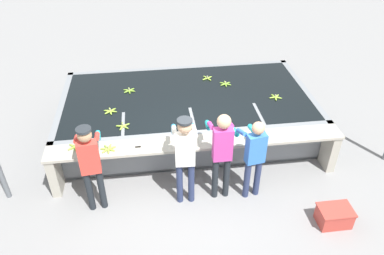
# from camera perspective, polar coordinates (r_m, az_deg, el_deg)

# --- Properties ---
(ground_plane) EXTENTS (80.00, 80.00, 0.00)m
(ground_plane) POSITION_cam_1_polar(r_m,az_deg,el_deg) (7.04, 1.11, -8.79)
(ground_plane) COLOR gray
(ground_plane) RESTS_ON ground
(wash_tank) EXTENTS (5.32, 2.84, 0.85)m
(wash_tank) POSITION_cam_1_polar(r_m,az_deg,el_deg) (8.23, -0.76, 2.30)
(wash_tank) COLOR gray
(wash_tank) RESTS_ON ground
(work_ledge) EXTENTS (5.32, 0.45, 0.85)m
(work_ledge) POSITION_cam_1_polar(r_m,az_deg,el_deg) (6.79, 0.89, -3.65)
(work_ledge) COLOR #A8A393
(work_ledge) RESTS_ON ground
(worker_0) EXTENTS (0.45, 0.73, 1.67)m
(worker_0) POSITION_cam_1_polar(r_m,az_deg,el_deg) (6.19, -15.29, -4.94)
(worker_0) COLOR #1E2328
(worker_0) RESTS_ON ground
(worker_1) EXTENTS (0.43, 0.73, 1.72)m
(worker_1) POSITION_cam_1_polar(r_m,az_deg,el_deg) (6.08, -1.08, -3.88)
(worker_1) COLOR navy
(worker_1) RESTS_ON ground
(worker_2) EXTENTS (0.40, 0.72, 1.72)m
(worker_2) POSITION_cam_1_polar(r_m,az_deg,el_deg) (6.21, 4.59, -3.25)
(worker_2) COLOR #1E2328
(worker_2) RESTS_ON ground
(worker_3) EXTENTS (0.48, 0.74, 1.57)m
(worker_3) POSITION_cam_1_polar(r_m,az_deg,el_deg) (6.36, 9.45, -3.84)
(worker_3) COLOR navy
(worker_3) RESTS_ON ground
(banana_bunch_floating_0) EXTENTS (0.27, 0.28, 0.08)m
(banana_bunch_floating_0) POSITION_cam_1_polar(r_m,az_deg,el_deg) (8.27, -9.54, 5.58)
(banana_bunch_floating_0) COLOR #75A333
(banana_bunch_floating_0) RESTS_ON wash_tank
(banana_bunch_floating_1) EXTENTS (0.27, 0.28, 0.08)m
(banana_bunch_floating_1) POSITION_cam_1_polar(r_m,az_deg,el_deg) (8.11, 12.60, 4.54)
(banana_bunch_floating_1) COLOR #93BC3D
(banana_bunch_floating_1) RESTS_ON wash_tank
(banana_bunch_floating_2) EXTENTS (0.27, 0.27, 0.08)m
(banana_bunch_floating_2) POSITION_cam_1_polar(r_m,az_deg,el_deg) (7.13, -10.45, 0.23)
(banana_bunch_floating_2) COLOR #8CB738
(banana_bunch_floating_2) RESTS_ON wash_tank
(banana_bunch_floating_3) EXTENTS (0.26, 0.26, 0.08)m
(banana_bunch_floating_3) POSITION_cam_1_polar(r_m,az_deg,el_deg) (8.67, 2.34, 7.53)
(banana_bunch_floating_3) COLOR #93BC3D
(banana_bunch_floating_3) RESTS_ON wash_tank
(banana_bunch_floating_4) EXTENTS (0.28, 0.28, 0.08)m
(banana_bunch_floating_4) POSITION_cam_1_polar(r_m,az_deg,el_deg) (7.62, -12.35, 2.46)
(banana_bunch_floating_4) COLOR #8CB738
(banana_bunch_floating_4) RESTS_ON wash_tank
(banana_bunch_floating_5) EXTENTS (0.27, 0.28, 0.08)m
(banana_bunch_floating_5) POSITION_cam_1_polar(r_m,az_deg,el_deg) (8.46, 5.11, 6.65)
(banana_bunch_floating_5) COLOR #75A333
(banana_bunch_floating_5) RESTS_ON wash_tank
(banana_bunch_ledge_0) EXTENTS (0.27, 0.28, 0.08)m
(banana_bunch_ledge_0) POSITION_cam_1_polar(r_m,az_deg,el_deg) (6.81, -17.39, -2.81)
(banana_bunch_ledge_0) COLOR #8CB738
(banana_bunch_ledge_0) RESTS_ON work_ledge
(banana_bunch_ledge_1) EXTENTS (0.28, 0.28, 0.08)m
(banana_bunch_ledge_1) POSITION_cam_1_polar(r_m,az_deg,el_deg) (6.61, -12.65, -3.18)
(banana_bunch_ledge_1) COLOR #93BC3D
(banana_bunch_ledge_1) RESTS_ON work_ledge
(knife_0) EXTENTS (0.35, 0.06, 0.02)m
(knife_0) POSITION_cam_1_polar(r_m,az_deg,el_deg) (6.83, 11.48, -1.72)
(knife_0) COLOR silver
(knife_0) RESTS_ON work_ledge
(knife_1) EXTENTS (0.35, 0.05, 0.02)m
(knife_1) POSITION_cam_1_polar(r_m,az_deg,el_deg) (6.58, -7.61, -2.87)
(knife_1) COLOR silver
(knife_1) RESTS_ON work_ledge
(crate) EXTENTS (0.55, 0.39, 0.32)m
(crate) POSITION_cam_1_polar(r_m,az_deg,el_deg) (6.72, 20.87, -12.48)
(crate) COLOR #B73D33
(crate) RESTS_ON ground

